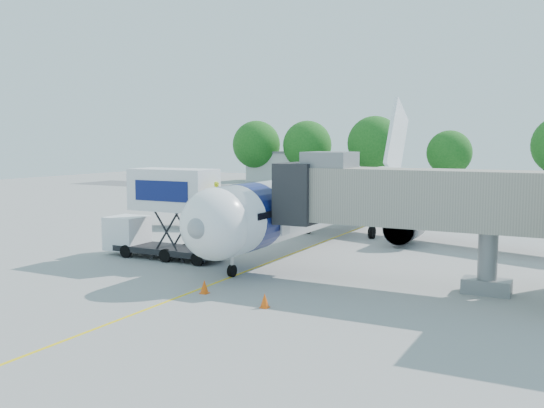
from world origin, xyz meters
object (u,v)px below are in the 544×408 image
at_px(catering_hiloader, 165,214).
at_px(aircraft, 330,199).
at_px(jet_bridge, 395,198).
at_px(ground_tug, 203,308).

bearing_deg(catering_hiloader, aircraft, 60.59).
relative_size(aircraft, catering_hiloader, 4.44).
xyz_separation_m(aircraft, jet_bridge, (7.99, -11.12, 1.39)).
bearing_deg(jet_bridge, aircraft, 125.70).
height_order(aircraft, catering_hiloader, aircraft).
height_order(catering_hiloader, ground_tug, catering_hiloader).
xyz_separation_m(aircraft, catering_hiloader, (-6.27, -11.12, -0.19)).
distance_m(catering_hiloader, ground_tug, 14.21).
bearing_deg(jet_bridge, catering_hiloader, -179.99).
distance_m(jet_bridge, catering_hiloader, 14.35).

